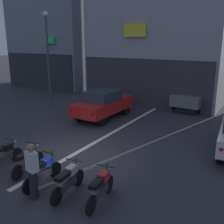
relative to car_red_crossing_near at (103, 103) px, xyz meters
The scene contains 12 objects.
ground_plane 5.37m from the car_red_crossing_near, 70.49° to the right, with size 120.00×120.00×0.00m, color #333338.
lane_centre_line 2.22m from the car_red_crossing_near, 29.76° to the left, with size 0.20×18.00×0.01m, color silver.
building_mid_block 9.61m from the car_red_crossing_near, 85.06° to the left, with size 9.51×9.62×10.85m.
car_red_crossing_near is the anchor object (origin of this frame).
car_grey_down_street 6.41m from the car_red_crossing_near, 53.13° to the left, with size 1.92×4.17×1.64m.
street_lamp 5.39m from the car_red_crossing_near, behind, with size 0.36×0.36×6.13m.
motorcycle_black_row_leftmost 7.02m from the car_red_crossing_near, 87.17° to the right, with size 0.55×1.67×0.98m.
motorcycle_green_row_left_mid 6.97m from the car_red_crossing_near, 78.60° to the right, with size 0.55×1.65×0.98m.
motorcycle_blue_row_centre 7.56m from the car_red_crossing_near, 71.40° to the right, with size 0.55×1.67×0.98m.
motorcycle_silver_row_right_mid 7.96m from the car_red_crossing_near, 64.39° to the right, with size 0.55×1.67×0.98m.
motorcycle_red_row_rightmost 8.32m from the car_red_crossing_near, 57.47° to the right, with size 0.55×1.66×0.98m.
person_by_motorcycles 8.29m from the car_red_crossing_near, 70.82° to the right, with size 0.40×0.29×1.67m.
Camera 1 is at (6.36, -7.46, 4.43)m, focal length 42.62 mm.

